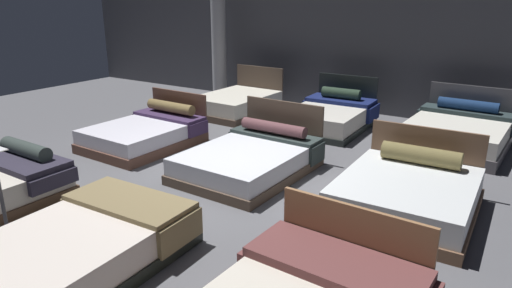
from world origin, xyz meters
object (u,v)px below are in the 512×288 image
object	(u,v)px
bed_4	(251,159)
price_sign	(3,206)
bed_3	(146,133)
bed_5	(407,193)
bed_1	(83,246)
bed_6	(237,104)
bed_7	(331,116)
bed_8	(457,133)
support_pillar	(219,32)

from	to	relation	value
bed_4	price_sign	size ratio (longest dim) A/B	2.01
bed_3	bed_5	xyz separation A→B (m)	(4.77, -0.10, 0.01)
bed_1	bed_3	xyz separation A→B (m)	(-2.36, 3.15, 0.01)
bed_6	bed_7	xyz separation A→B (m)	(2.33, 0.09, 0.02)
bed_1	bed_8	distance (m)	6.61
bed_3	support_pillar	bearing A→B (deg)	109.98
bed_7	support_pillar	size ratio (longest dim) A/B	0.60
bed_6	price_sign	size ratio (longest dim) A/B	1.85
bed_3	support_pillar	world-z (taller)	support_pillar
bed_8	support_pillar	bearing A→B (deg)	173.27
bed_7	bed_8	size ratio (longest dim) A/B	1.00
bed_8	bed_5	bearing A→B (deg)	-88.44
bed_4	bed_6	bearing A→B (deg)	129.93
bed_8	support_pillar	distance (m)	6.40
bed_3	bed_4	xyz separation A→B (m)	(2.35, -0.06, -0.01)
bed_5	bed_7	size ratio (longest dim) A/B	0.95
bed_8	bed_6	bearing A→B (deg)	-176.04
bed_3	price_sign	distance (m)	3.50
bed_1	bed_6	distance (m)	6.45
bed_5	bed_1	bearing A→B (deg)	-129.80
bed_1	bed_7	size ratio (longest dim) A/B	1.05
bed_6	bed_8	world-z (taller)	same
price_sign	bed_8	bearing A→B (deg)	60.06
bed_7	bed_6	bearing A→B (deg)	-179.54
bed_5	price_sign	xyz separation A→B (m)	(-3.57, -3.18, 0.17)
price_sign	support_pillar	world-z (taller)	support_pillar
bed_4	bed_7	bearing A→B (deg)	91.37
bed_4	bed_8	world-z (taller)	bed_8
bed_1	bed_6	xyz separation A→B (m)	(-2.35, 6.01, 0.02)
bed_3	bed_8	distance (m)	5.66
bed_5	bed_3	bearing A→B (deg)	177.26
bed_1	bed_7	distance (m)	6.09
bed_1	bed_8	xyz separation A→B (m)	(2.44, 6.14, 0.05)
bed_7	price_sign	bearing A→B (deg)	-102.23
bed_7	bed_8	world-z (taller)	bed_8
bed_5	bed_8	size ratio (longest dim) A/B	0.95
price_sign	bed_6	bearing A→B (deg)	100.85
bed_6	support_pillar	size ratio (longest dim) A/B	0.57
bed_3	price_sign	bearing A→B (deg)	-68.63
bed_1	bed_5	distance (m)	3.88
bed_3	bed_7	xyz separation A→B (m)	(2.35, 2.95, 0.02)
bed_1	price_sign	bearing A→B (deg)	-175.60
bed_3	support_pillar	xyz separation A→B (m)	(-1.34, 3.97, 1.52)
bed_4	price_sign	distance (m)	3.43
support_pillar	bed_3	bearing A→B (deg)	-71.39
bed_5	bed_6	xyz separation A→B (m)	(-4.75, 2.96, -0.01)
bed_3	price_sign	xyz separation A→B (m)	(1.19, -3.28, 0.19)
bed_3	bed_6	world-z (taller)	bed_6
bed_6	bed_4	bearing A→B (deg)	-49.80
bed_8	bed_4	bearing A→B (deg)	-126.43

